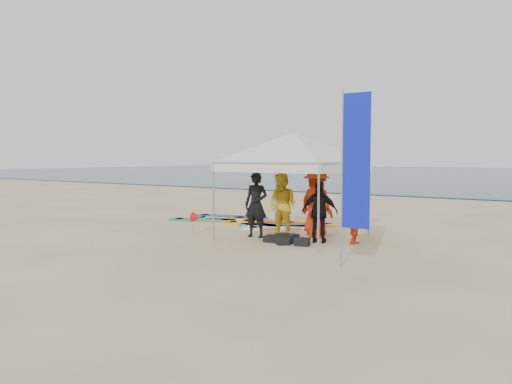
{
  "coord_description": "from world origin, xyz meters",
  "views": [
    {
      "loc": [
        7.99,
        -9.78,
        2.25
      ],
      "look_at": [
        -0.46,
        2.6,
        1.2
      ],
      "focal_mm": 35.0,
      "sensor_mm": 36.0,
      "label": 1
    }
  ],
  "objects": [
    {
      "name": "ground",
      "position": [
        0.0,
        0.0,
        0.0
      ],
      "size": [
        120.0,
        120.0,
        0.0
      ],
      "primitive_type": "plane",
      "color": "beige",
      "rests_on": "ground"
    },
    {
      "name": "surfboard_spread",
      "position": [
        -1.65,
        4.19,
        0.04
      ],
      "size": [
        5.3,
        2.85,
        0.07
      ],
      "color": "#E5491B",
      "rests_on": "ground"
    },
    {
      "name": "marker_pennant",
      "position": [
        -1.6,
        1.18,
        0.49
      ],
      "size": [
        0.28,
        0.28,
        0.64
      ],
      "color": "#A5A5A8",
      "rests_on": "ground"
    },
    {
      "name": "person_seated",
      "position": [
        2.88,
        2.24,
        0.44
      ],
      "size": [
        0.26,
        0.81,
        0.87
      ],
      "primitive_type": "imported",
      "rotation": [
        0.0,
        0.0,
        1.58
      ],
      "color": "#F84316",
      "rests_on": "ground"
    },
    {
      "name": "canopy_tent",
      "position": [
        1.09,
        2.18,
        2.93
      ],
      "size": [
        4.46,
        4.46,
        3.36
      ],
      "color": "#A5A5A8",
      "rests_on": "ground"
    },
    {
      "name": "person_yellow",
      "position": [
        0.77,
        2.1,
        0.91
      ],
      "size": [
        0.93,
        0.75,
        1.81
      ],
      "primitive_type": "imported",
      "rotation": [
        0.0,
        0.0,
        -0.08
      ],
      "color": "yellow",
      "rests_on": "ground"
    },
    {
      "name": "person_orange_a",
      "position": [
        1.59,
        2.57,
        0.97
      ],
      "size": [
        1.44,
        1.18,
        1.95
      ],
      "primitive_type": "imported",
      "rotation": [
        0.0,
        0.0,
        2.71
      ],
      "color": "red",
      "rests_on": "ground"
    },
    {
      "name": "person_black_a",
      "position": [
        0.16,
        1.69,
        0.92
      ],
      "size": [
        0.73,
        0.54,
        1.84
      ],
      "primitive_type": "imported",
      "rotation": [
        0.0,
        0.0,
        0.17
      ],
      "color": "black",
      "rests_on": "ground"
    },
    {
      "name": "shoreline_foam",
      "position": [
        0.0,
        18.2,
        0.0
      ],
      "size": [
        160.0,
        1.2,
        0.01
      ],
      "primitive_type": "cube",
      "color": "silver",
      "rests_on": "ground"
    },
    {
      "name": "gear_pile",
      "position": [
        1.31,
        1.34,
        0.1
      ],
      "size": [
        1.39,
        0.8,
        0.22
      ],
      "color": "black",
      "rests_on": "ground"
    },
    {
      "name": "person_orange_b",
      "position": [
        1.33,
        3.06,
        0.92
      ],
      "size": [
        0.9,
        0.59,
        1.84
      ],
      "primitive_type": "imported",
      "rotation": [
        0.0,
        0.0,
        3.15
      ],
      "color": "red",
      "rests_on": "ground"
    },
    {
      "name": "person_black_b",
      "position": [
        2.04,
        1.89,
        0.81
      ],
      "size": [
        1.03,
        0.66,
        1.63
      ],
      "primitive_type": "imported",
      "rotation": [
        0.0,
        0.0,
        3.43
      ],
      "color": "black",
      "rests_on": "ground"
    },
    {
      "name": "feather_flag",
      "position": [
        4.02,
        -0.49,
        2.13
      ],
      "size": [
        0.61,
        0.04,
        3.62
      ],
      "color": "#A5A5A8",
      "rests_on": "ground"
    }
  ]
}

